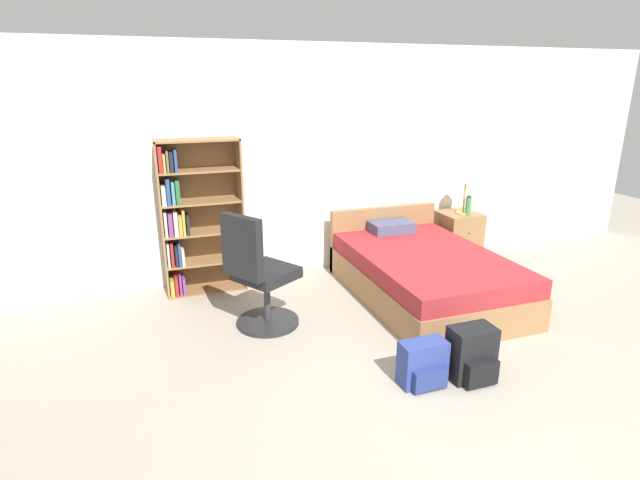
# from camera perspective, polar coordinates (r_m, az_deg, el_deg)

# --- Properties ---
(ground_plane) EXTENTS (14.00, 14.00, 0.00)m
(ground_plane) POSITION_cam_1_polar(r_m,az_deg,el_deg) (3.73, 19.93, -19.43)
(ground_plane) COLOR #A39989
(wall_back) EXTENTS (9.00, 0.06, 2.60)m
(wall_back) POSITION_cam_1_polar(r_m,az_deg,el_deg) (5.89, 1.27, 9.00)
(wall_back) COLOR white
(wall_back) RESTS_ON ground_plane
(bookshelf) EXTENTS (0.84, 0.30, 1.64)m
(bookshelf) POSITION_cam_1_polar(r_m,az_deg,el_deg) (5.39, -14.38, 2.47)
(bookshelf) COLOR olive
(bookshelf) RESTS_ON ground_plane
(bed) EXTENTS (1.35, 2.10, 0.75)m
(bed) POSITION_cam_1_polar(r_m,az_deg,el_deg) (5.39, 11.61, -3.67)
(bed) COLOR olive
(bed) RESTS_ON ground_plane
(office_chair) EXTENTS (0.72, 0.69, 1.11)m
(office_chair) POSITION_cam_1_polar(r_m,az_deg,el_deg) (4.55, -7.00, -4.30)
(office_chair) COLOR #232326
(office_chair) RESTS_ON ground_plane
(nightstand) EXTENTS (0.47, 0.50, 0.62)m
(nightstand) POSITION_cam_1_polar(r_m,az_deg,el_deg) (6.57, 15.45, 0.40)
(nightstand) COLOR olive
(nightstand) RESTS_ON ground_plane
(table_lamp) EXTENTS (0.21, 0.21, 0.54)m
(table_lamp) POSITION_cam_1_polar(r_m,az_deg,el_deg) (6.38, 16.33, 6.58)
(table_lamp) COLOR tan
(table_lamp) RESTS_ON nightstand
(water_bottle) EXTENTS (0.07, 0.07, 0.24)m
(water_bottle) POSITION_cam_1_polar(r_m,az_deg,el_deg) (6.39, 16.58, 3.77)
(water_bottle) COLOR #3F8C4C
(water_bottle) RESTS_ON nightstand
(backpack_black) EXTENTS (0.34, 0.29, 0.42)m
(backpack_black) POSITION_cam_1_polar(r_m,az_deg,el_deg) (4.07, 16.98, -12.43)
(backpack_black) COLOR black
(backpack_black) RESTS_ON ground_plane
(backpack_blue) EXTENTS (0.35, 0.24, 0.35)m
(backpack_blue) POSITION_cam_1_polar(r_m,az_deg,el_deg) (3.93, 11.73, -13.75)
(backpack_blue) COLOR navy
(backpack_blue) RESTS_ON ground_plane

